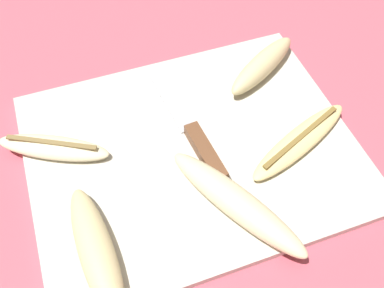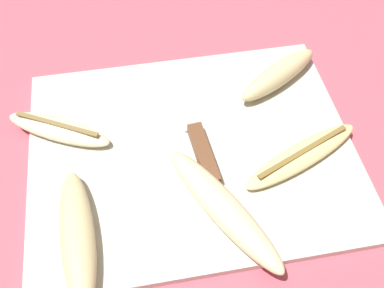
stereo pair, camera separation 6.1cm
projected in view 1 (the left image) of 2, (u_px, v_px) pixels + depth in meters
The scene contains 8 objects.
ground_plane at pixel (192, 153), 0.63m from camera, with size 4.00×4.00×0.00m, color #C65160.
cutting_board at pixel (192, 151), 0.62m from camera, with size 0.44×0.36×0.01m.
knife at pixel (199, 142), 0.61m from camera, with size 0.04×0.22×0.02m.
banana_golden_short at pixel (300, 141), 0.61m from camera, with size 0.19×0.11×0.02m.
banana_pale_long at pixel (53, 147), 0.60m from camera, with size 0.15×0.11×0.02m.
banana_ripe_center at pixel (262, 65), 0.69m from camera, with size 0.15×0.11×0.04m.
banana_mellow_near at pixel (97, 252), 0.51m from camera, with size 0.05×0.18×0.03m.
banana_cream_curved at pixel (236, 202), 0.55m from camera, with size 0.13×0.20×0.03m.
Camera 1 is at (-0.12, -0.34, 0.51)m, focal length 42.00 mm.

